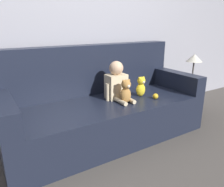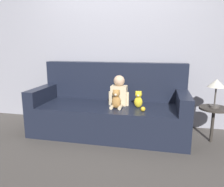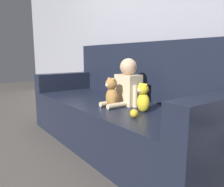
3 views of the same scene
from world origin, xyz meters
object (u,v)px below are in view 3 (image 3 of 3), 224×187
Objects in this scene: teddy_bear_brown at (112,93)px; plush_toy_side at (143,98)px; couch at (122,110)px; toy_ball at (134,113)px; person_baby at (127,85)px.

plush_toy_side is (0.28, 0.10, -0.01)m from teddy_bear_brown.
couch is 0.49m from plush_toy_side.
teddy_bear_brown is 4.16× the size of toy_ball.
teddy_bear_brown is 0.30m from plush_toy_side.
person_baby reaches higher than teddy_bear_brown.
person_baby is 1.82× the size of plush_toy_side.
couch is at bearing 162.24° from plush_toy_side.
couch is at bearing 120.88° from teddy_bear_brown.
couch is 0.35m from teddy_bear_brown.
toy_ball is (0.36, -0.07, -0.10)m from teddy_bear_brown.
teddy_bear_brown is (0.14, -0.23, 0.22)m from couch.
person_baby is at bearing 164.57° from plush_toy_side.
teddy_bear_brown is at bearing -160.91° from plush_toy_side.
plush_toy_side is at bearing -15.43° from person_baby.
couch is at bearing 157.78° from person_baby.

